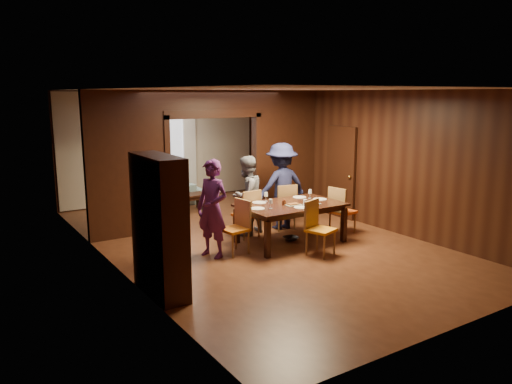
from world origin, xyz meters
TOP-DOWN VIEW (x-y plane):
  - floor at (0.00, 0.00)m, footprint 9.00×9.00m
  - ceiling at (0.00, 0.00)m, footprint 5.50×9.00m
  - room_walls at (0.00, 1.89)m, footprint 5.52×9.01m
  - person_purple at (-1.13, -0.44)m, footprint 0.62×0.74m
  - person_grey at (0.11, 0.42)m, footprint 0.95×0.85m
  - person_navy at (0.97, 0.43)m, footprint 1.21×0.75m
  - sofa at (-0.22, 3.85)m, footprint 1.92×0.86m
  - serving_bowl at (0.61, -0.41)m, footprint 0.29×0.29m
  - dining_table at (0.52, -0.51)m, footprint 1.95×1.21m
  - coffee_table at (0.05, 2.99)m, footprint 0.80×0.50m
  - chair_left at (-0.74, -0.53)m, footprint 0.50×0.50m
  - chair_right at (1.81, -0.56)m, footprint 0.51×0.51m
  - chair_far_l at (-0.00, 0.27)m, footprint 0.47×0.47m
  - chair_far_r at (0.99, 0.38)m, footprint 0.52×0.52m
  - chair_near at (0.52, -1.40)m, footprint 0.56×0.56m
  - hutch at (-2.53, -1.50)m, footprint 0.40×1.20m
  - door_right at (2.70, 0.50)m, footprint 0.06×0.90m
  - window_far at (0.00, 4.44)m, footprint 1.20×0.03m
  - curtain_left at (-0.75, 4.40)m, footprint 0.35×0.06m
  - curtain_right at (0.75, 4.40)m, footprint 0.35×0.06m
  - plate_left at (-0.24, -0.51)m, footprint 0.27×0.27m
  - plate_far_l at (0.07, -0.11)m, footprint 0.27×0.27m
  - plate_far_r at (1.03, -0.13)m, footprint 0.27×0.27m
  - plate_right at (1.25, -0.50)m, footprint 0.27×0.27m
  - plate_near at (0.49, -0.88)m, footprint 0.27×0.27m
  - platter_a at (0.49, -0.63)m, footprint 0.30×0.20m
  - platter_b at (0.83, -0.77)m, footprint 0.30×0.20m
  - wineglass_left at (-0.03, -0.63)m, footprint 0.08×0.08m
  - wineglass_far at (0.25, -0.06)m, footprint 0.08×0.08m
  - wineglass_right at (1.16, -0.30)m, footprint 0.08×0.08m
  - tumbler at (0.60, -0.85)m, footprint 0.07×0.07m
  - condiment_jar at (0.35, -0.52)m, footprint 0.08×0.08m

SIDE VIEW (x-z plane):
  - floor at x=0.00m, z-range 0.00..0.00m
  - coffee_table at x=0.05m, z-range 0.00..0.40m
  - sofa at x=-0.22m, z-range 0.00..0.55m
  - dining_table at x=0.52m, z-range 0.00..0.76m
  - chair_left at x=-0.74m, z-range 0.00..0.97m
  - chair_right at x=1.81m, z-range 0.00..0.97m
  - chair_far_l at x=0.00m, z-range 0.00..0.97m
  - chair_far_r at x=0.99m, z-range 0.00..0.97m
  - chair_near at x=0.52m, z-range 0.00..0.97m
  - plate_left at x=-0.24m, z-range 0.76..0.77m
  - plate_far_l at x=0.07m, z-range 0.76..0.77m
  - plate_far_r at x=1.03m, z-range 0.76..0.77m
  - plate_right at x=1.25m, z-range 0.76..0.77m
  - plate_near at x=0.49m, z-range 0.76..0.77m
  - platter_a at x=0.49m, z-range 0.76..0.80m
  - platter_b at x=0.83m, z-range 0.76..0.80m
  - serving_bowl at x=0.61m, z-range 0.76..0.83m
  - person_grey at x=0.11m, z-range 0.00..1.61m
  - condiment_jar at x=0.35m, z-range 0.76..0.87m
  - tumbler at x=0.60m, z-range 0.76..0.90m
  - wineglass_left at x=-0.03m, z-range 0.76..0.94m
  - wineglass_far at x=0.25m, z-range 0.76..0.94m
  - wineglass_right at x=1.16m, z-range 0.76..0.94m
  - person_purple at x=-1.13m, z-range 0.00..1.72m
  - person_navy at x=0.97m, z-range 0.00..1.82m
  - hutch at x=-2.53m, z-range 0.00..2.00m
  - door_right at x=2.70m, z-range 0.00..2.10m
  - curtain_left at x=-0.75m, z-range 0.05..2.45m
  - curtain_right at x=0.75m, z-range 0.05..2.45m
  - room_walls at x=0.00m, z-range 0.06..2.96m
  - window_far at x=0.00m, z-range 1.05..2.35m
  - ceiling at x=0.00m, z-range 2.89..2.91m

